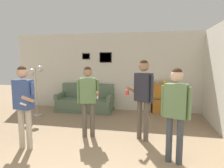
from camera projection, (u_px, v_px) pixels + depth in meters
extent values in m
cube|color=silver|center=(120.00, 72.00, 7.02)|extent=(7.88, 0.06, 2.70)
cube|color=black|center=(106.00, 57.00, 7.02)|extent=(0.43, 0.02, 0.35)
cube|color=#B2B2BC|center=(106.00, 57.00, 7.01)|extent=(0.39, 0.01, 0.31)
cube|color=black|center=(86.00, 56.00, 7.16)|extent=(0.27, 0.02, 0.21)
cube|color=#B2B2BC|center=(86.00, 56.00, 7.16)|extent=(0.23, 0.01, 0.17)
cube|color=#5B7056|center=(85.00, 110.00, 6.96)|extent=(1.96, 0.80, 0.10)
cube|color=#5B7056|center=(85.00, 104.00, 6.93)|extent=(1.90, 0.74, 0.32)
cube|color=#5B7056|center=(88.00, 91.00, 7.20)|extent=(1.90, 0.14, 0.50)
cube|color=#5B7056|center=(60.00, 96.00, 7.09)|extent=(0.12, 0.74, 0.18)
cube|color=#5B7056|center=(110.00, 98.00, 6.71)|extent=(0.12, 0.74, 0.18)
cube|color=#A87F51|center=(151.00, 98.00, 6.69)|extent=(0.02, 0.30, 1.03)
cube|color=#A87F51|center=(177.00, 99.00, 6.52)|extent=(0.02, 0.30, 1.03)
cube|color=#A87F51|center=(163.00, 97.00, 6.74)|extent=(0.85, 0.01, 1.03)
cube|color=#A87F51|center=(163.00, 113.00, 6.67)|extent=(0.81, 0.30, 0.02)
cube|color=#A87F51|center=(164.00, 83.00, 6.54)|extent=(0.81, 0.30, 0.02)
cube|color=#A87F51|center=(163.00, 98.00, 6.60)|extent=(0.81, 0.30, 0.02)
cube|color=#B77023|center=(163.00, 106.00, 6.63)|extent=(0.69, 0.26, 0.46)
cube|color=#B77023|center=(164.00, 91.00, 6.56)|extent=(0.69, 0.26, 0.46)
cylinder|color=#ADA89E|center=(38.00, 115.00, 6.38)|extent=(0.28, 0.28, 0.03)
cylinder|color=#ADA89E|center=(36.00, 91.00, 6.29)|extent=(0.03, 0.03, 1.53)
cylinder|color=#ADA89E|center=(37.00, 68.00, 6.18)|extent=(0.02, 0.16, 0.02)
sphere|color=silver|center=(39.00, 69.00, 6.17)|extent=(0.20, 0.20, 0.20)
cylinder|color=#ADA89E|center=(33.00, 71.00, 6.22)|extent=(0.02, 0.16, 0.02)
sphere|color=silver|center=(32.00, 72.00, 6.24)|extent=(0.20, 0.20, 0.20)
cylinder|color=#B7AD99|center=(21.00, 128.00, 4.02)|extent=(0.11, 0.11, 0.82)
cylinder|color=#B7AD99|center=(29.00, 129.00, 3.97)|extent=(0.11, 0.11, 0.82)
cube|color=#384C84|center=(23.00, 94.00, 3.91)|extent=(0.37, 0.23, 0.58)
sphere|color=tan|center=(22.00, 73.00, 3.85)|extent=(0.21, 0.21, 0.21)
sphere|color=#382314|center=(22.00, 71.00, 3.85)|extent=(0.18, 0.18, 0.18)
cylinder|color=#384C84|center=(32.00, 88.00, 3.83)|extent=(0.07, 0.07, 0.25)
cylinder|color=tan|center=(28.00, 99.00, 3.72)|extent=(0.08, 0.30, 0.18)
cylinder|color=white|center=(23.00, 104.00, 3.60)|extent=(0.04, 0.14, 0.09)
cylinder|color=#384C84|center=(14.00, 95.00, 3.97)|extent=(0.07, 0.07, 0.54)
cylinder|color=brown|center=(85.00, 120.00, 4.61)|extent=(0.11, 0.11, 0.80)
cylinder|color=brown|center=(92.00, 120.00, 4.62)|extent=(0.11, 0.11, 0.80)
cube|color=#5B7A4C|center=(88.00, 90.00, 4.53)|extent=(0.40, 0.29, 0.57)
sphere|color=#997051|center=(88.00, 72.00, 4.48)|extent=(0.21, 0.21, 0.21)
sphere|color=#382314|center=(88.00, 70.00, 4.47)|extent=(0.18, 0.18, 0.18)
cylinder|color=#5B7A4C|center=(97.00, 85.00, 4.53)|extent=(0.07, 0.07, 0.24)
cylinder|color=#997051|center=(97.00, 94.00, 4.42)|extent=(0.14, 0.30, 0.18)
cylinder|color=white|center=(97.00, 98.00, 4.30)|extent=(0.07, 0.15, 0.09)
cylinder|color=#5B7A4C|center=(78.00, 92.00, 4.52)|extent=(0.07, 0.07, 0.54)
cylinder|color=brown|center=(139.00, 120.00, 4.49)|extent=(0.11, 0.11, 0.88)
cylinder|color=brown|center=(146.00, 121.00, 4.36)|extent=(0.11, 0.11, 0.88)
cube|color=#282833|center=(143.00, 87.00, 4.33)|extent=(0.41, 0.36, 0.62)
sphere|color=#997051|center=(144.00, 66.00, 4.28)|extent=(0.23, 0.23, 0.23)
sphere|color=#382314|center=(144.00, 64.00, 4.27)|extent=(0.19, 0.19, 0.19)
cylinder|color=#282833|center=(152.00, 89.00, 4.19)|extent=(0.07, 0.07, 0.58)
cylinder|color=#282833|center=(136.00, 80.00, 4.46)|extent=(0.07, 0.07, 0.26)
cylinder|color=#997051|center=(131.00, 90.00, 4.38)|extent=(0.22, 0.30, 0.19)
cylinder|color=red|center=(127.00, 93.00, 4.29)|extent=(0.08, 0.08, 0.10)
cylinder|color=#3D4247|center=(169.00, 139.00, 3.48)|extent=(0.11, 0.11, 0.81)
cylinder|color=#3D4247|center=(180.00, 141.00, 3.38)|extent=(0.11, 0.11, 0.81)
cube|color=#5B7A4C|center=(176.00, 101.00, 3.35)|extent=(0.41, 0.31, 0.57)
sphere|color=#D1A889|center=(177.00, 75.00, 3.29)|extent=(0.21, 0.21, 0.21)
sphere|color=#382314|center=(177.00, 73.00, 3.29)|extent=(0.18, 0.18, 0.18)
cylinder|color=#5B7A4C|center=(189.00, 104.00, 3.24)|extent=(0.07, 0.07, 0.54)
cylinder|color=#5B7A4C|center=(163.00, 101.00, 3.46)|extent=(0.07, 0.07, 0.54)
cylinder|color=yellow|center=(165.00, 81.00, 6.53)|extent=(0.08, 0.08, 0.10)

